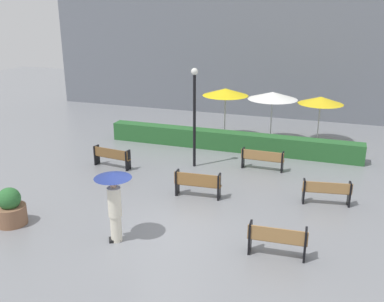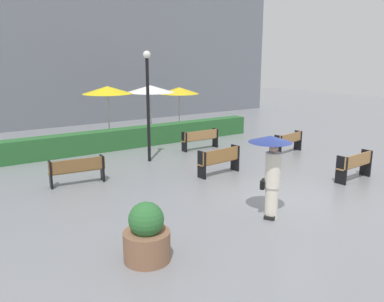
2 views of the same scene
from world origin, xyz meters
name	(u,v)px [view 1 (image 1 of 2)]	position (x,y,z in m)	size (l,w,h in m)	color
ground_plane	(163,234)	(0.00, 0.00, 0.00)	(60.00, 60.00, 0.00)	gray
bench_far_left	(111,156)	(-4.22, 4.49, 0.50)	(1.73, 0.52, 0.84)	brown
bench_back_row	(262,158)	(1.79, 6.29, 0.50)	(1.75, 0.37, 0.84)	#9E7242
bench_near_right	(277,239)	(3.35, -0.11, 0.53)	(1.59, 0.46, 0.90)	#9E7242
bench_far_right	(327,191)	(4.44, 3.69, 0.50)	(1.64, 0.59, 0.84)	#9E7242
bench_mid_center	(198,183)	(0.13, 2.85, 0.53)	(1.66, 0.49, 0.91)	olive
pedestrian_with_umbrella	(114,196)	(-1.14, -0.75, 1.38)	(1.06, 1.06, 2.07)	silver
planter_pot	(11,209)	(-4.67, -0.95, 0.52)	(0.92, 0.92, 1.20)	brown
lamp_post	(194,108)	(-1.00, 5.77, 2.51)	(0.28, 0.28, 4.13)	black
patio_umbrella_yellow	(225,92)	(-0.83, 10.02, 2.42)	(2.27, 2.27, 2.60)	silver
patio_umbrella_white	(273,96)	(1.47, 10.16, 2.37)	(2.40, 2.40, 2.55)	silver
patio_umbrella_yellow_far	(321,100)	(3.68, 10.97, 2.13)	(2.17, 2.17, 2.31)	silver
hedge_strip	(230,141)	(-0.14, 8.40, 0.43)	(11.91, 0.70, 0.87)	#28602D
building_facade	(266,45)	(0.00, 16.00, 4.23)	(28.00, 1.20, 8.47)	slate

